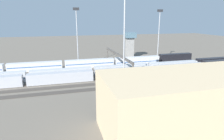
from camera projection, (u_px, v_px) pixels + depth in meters
name	position (u px, v px, depth m)	size (l,w,h in m)	color
ground_plane	(98.00, 76.00, 78.71)	(400.00, 400.00, 0.00)	#60594F
track_bed_0	(92.00, 67.00, 92.70)	(140.00, 2.80, 0.12)	#3D3833
track_bed_1	(94.00, 70.00, 88.03)	(140.00, 2.80, 0.12)	#4C443D
track_bed_2	(96.00, 73.00, 83.36)	(140.00, 2.80, 0.12)	#3D3833
track_bed_3	(98.00, 76.00, 78.70)	(140.00, 2.80, 0.12)	#3D3833
track_bed_4	(101.00, 79.00, 74.03)	(140.00, 2.80, 0.12)	#4C443D
track_bed_5	(104.00, 83.00, 69.37)	(140.00, 2.80, 0.12)	#3D3833
track_bed_6	(107.00, 88.00, 64.70)	(140.00, 2.80, 0.12)	#3D3833
train_on_track_0	(85.00, 63.00, 91.37)	(114.80, 3.06, 4.40)	black
train_on_track_3	(87.00, 72.00, 77.10)	(139.00, 3.06, 4.40)	black
train_on_track_4	(91.00, 75.00, 72.54)	(139.00, 3.00, 4.40)	black
light_mast_0	(159.00, 29.00, 100.04)	(2.80, 0.70, 27.02)	#9EA0A5
light_mast_1	(124.00, 29.00, 58.55)	(2.80, 0.70, 30.92)	#9EA0A5
light_mast_2	(77.00, 30.00, 90.06)	(2.80, 0.70, 27.36)	#9EA0A5
signal_gantry	(118.00, 56.00, 78.83)	(0.70, 35.00, 8.80)	#4C4742
maintenance_shed	(208.00, 100.00, 40.41)	(44.31, 16.35, 12.02)	tan
control_tower	(130.00, 43.00, 111.84)	(6.00, 6.00, 14.99)	gray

